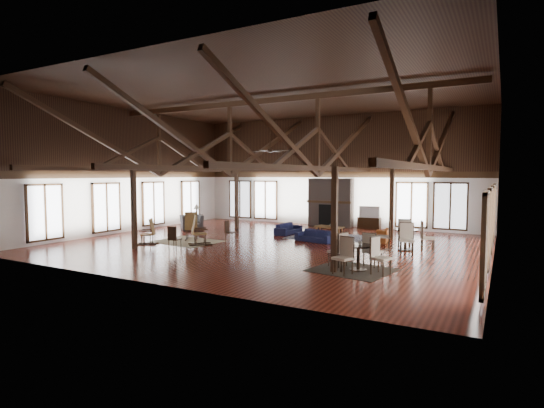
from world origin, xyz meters
The scene contains 31 objects.
floor centered at (0.00, 0.00, 0.00)m, with size 16.00×16.00×0.00m, color maroon.
ceiling centered at (0.00, 0.00, 6.00)m, with size 16.00×14.00×0.02m, color black.
wall_back centered at (0.00, 7.00, 3.00)m, with size 16.00×0.02×6.00m, color silver.
wall_front centered at (0.00, -7.00, 3.00)m, with size 16.00×0.02×6.00m, color silver.
wall_left centered at (-8.00, 0.00, 3.00)m, with size 0.02×14.00×6.00m, color silver.
wall_right centered at (8.00, 0.00, 3.00)m, with size 0.02×14.00×6.00m, color silver.
roof_truss centered at (0.00, 0.00, 4.03)m, with size 15.60×14.07×3.14m.
post_grid centered at (0.00, 0.00, 1.52)m, with size 8.16×7.16×3.05m.
fireplace centered at (0.00, 6.67, 1.29)m, with size 2.50×0.69×2.60m.
ceiling_fan centered at (0.50, -1.00, 3.73)m, with size 1.60×1.60×0.75m.
sofa_navy_front centered at (1.33, 1.38, 0.24)m, with size 1.67×0.65×0.49m, color #141738.
sofa_navy_left centered at (-0.71, 2.97, 0.24)m, with size 0.65×1.67×0.49m, color #141637.
sofa_orange centered at (3.69, 3.03, 0.25)m, with size 0.67×1.72×0.50m, color #A14F1F.
coffee_table centered at (1.37, 2.94, 0.43)m, with size 1.36×0.87×0.48m.
vase centered at (1.50, 2.88, 0.58)m, with size 0.18×0.18×0.19m, color #B2B2B2.
armchair centered at (-5.84, 2.09, 0.36)m, with size 1.11×0.97×0.72m, color #323235.
side_table_lamp centered at (-6.35, 3.12, 0.47)m, with size 0.48×0.48×1.24m.
rocking_chair_a centered at (-3.55, -0.71, 0.57)m, with size 0.92×1.06×1.21m.
rocking_chair_b centered at (-2.46, -1.67, 0.55)m, with size 0.98×0.99×1.17m.
rocking_chair_c centered at (-4.23, -2.49, 0.49)m, with size 0.92×0.78×1.05m.
side_chair_a centered at (-1.81, -0.40, 0.51)m, with size 0.42×0.42×0.88m.
side_chair_b centered at (-2.42, -3.10, 0.53)m, with size 0.43×0.43×0.92m.
cafe_table_near centered at (4.55, -2.95, 0.52)m, with size 2.05×2.05×1.05m.
cafe_table_far centered at (5.08, 1.14, 0.54)m, with size 2.13×2.13×1.09m.
cup_near centered at (4.58, -2.90, 0.81)m, with size 0.13×0.13×0.10m, color #B2B2B2.
cup_far centered at (5.08, 1.14, 0.84)m, with size 0.14×0.14×0.11m, color #B2B2B2.
tv_console centered at (2.11, 6.75, 0.29)m, with size 1.15×0.43×0.58m, color black.
television centered at (2.13, 6.75, 0.87)m, with size 1.04×0.14×0.60m, color #B2B2B2.
rug_tan centered at (-3.38, -1.20, 0.01)m, with size 2.63×2.07×0.01m, color tan.
rug_navy centered at (1.43, 2.80, 0.01)m, with size 3.40×2.55×0.01m, color #171941.
rug_dark centered at (4.38, -3.01, 0.01)m, with size 2.18×1.98×0.01m, color black.
Camera 1 is at (8.25, -14.95, 2.82)m, focal length 28.00 mm.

